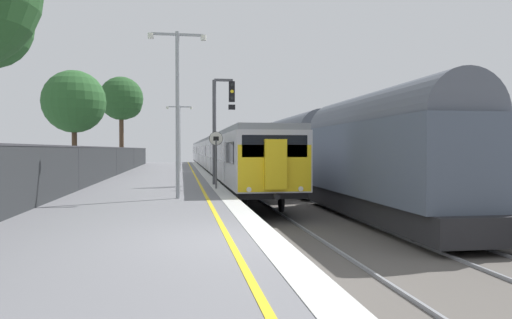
% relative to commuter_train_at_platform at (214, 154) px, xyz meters
% --- Properties ---
extents(ground, '(17.40, 110.00, 1.21)m').
position_rel_commuter_train_at_platform_xyz_m(ground, '(0.54, -39.52, -1.88)').
color(ground, slate).
extents(commuter_train_at_platform, '(2.83, 63.81, 3.81)m').
position_rel_commuter_train_at_platform_xyz_m(commuter_train_at_platform, '(0.00, 0.00, 0.00)').
color(commuter_train_at_platform, '#B7B7BC').
rests_on(commuter_train_at_platform, ground).
extents(freight_train_adjacent_track, '(2.60, 38.62, 4.79)m').
position_rel_commuter_train_at_platform_xyz_m(freight_train_adjacent_track, '(4.00, -18.54, 0.35)').
color(freight_train_adjacent_track, '#232326').
rests_on(freight_train_adjacent_track, ground).
extents(signal_gantry, '(1.10, 0.24, 5.11)m').
position_rel_commuter_train_at_platform_xyz_m(signal_gantry, '(-1.48, -25.36, 1.92)').
color(signal_gantry, '#47474C').
rests_on(signal_gantry, ground).
extents(speed_limit_sign, '(0.59, 0.08, 2.47)m').
position_rel_commuter_train_at_platform_xyz_m(speed_limit_sign, '(-1.85, -27.87, 0.31)').
color(speed_limit_sign, '#59595B').
rests_on(speed_limit_sign, ground).
extents(platform_lamp_mid, '(2.00, 0.20, 5.77)m').
position_rel_commuter_train_at_platform_xyz_m(platform_lamp_mid, '(-3.45, -31.74, 2.13)').
color(platform_lamp_mid, '#93999E').
rests_on(platform_lamp_mid, ground).
extents(platform_lamp_far, '(2.00, 0.20, 5.04)m').
position_rel_commuter_train_at_platform_xyz_m(platform_lamp_far, '(-3.45, -11.67, 1.75)').
color(platform_lamp_far, '#93999E').
rests_on(platform_lamp_far, ground).
extents(background_tree_centre, '(4.01, 4.01, 6.78)m').
position_rel_commuter_train_at_platform_xyz_m(background_tree_centre, '(-10.13, -16.35, 3.39)').
color(background_tree_centre, '#473323').
rests_on(background_tree_centre, ground).
extents(background_tree_right, '(4.10, 4.10, 8.59)m').
position_rel_commuter_train_at_platform_xyz_m(background_tree_right, '(-8.81, -1.59, 5.11)').
color(background_tree_right, '#473323').
rests_on(background_tree_right, ground).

